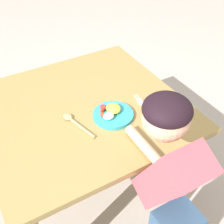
{
  "coord_description": "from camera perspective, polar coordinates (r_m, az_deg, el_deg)",
  "views": [
    {
      "loc": [
        -0.43,
        -1.07,
        1.62
      ],
      "look_at": [
        0.1,
        -0.13,
        0.69
      ],
      "focal_mm": 46.26,
      "sensor_mm": 36.0,
      "label": 1
    }
  ],
  "objects": [
    {
      "name": "fork",
      "position": [
        1.5,
        6.36,
        1.04
      ],
      "size": [
        0.05,
        0.21,
        0.01
      ],
      "rotation": [
        0.0,
        0.0,
        1.41
      ],
      "color": "silver",
      "rests_on": "dining_table"
    },
    {
      "name": "plate",
      "position": [
        1.42,
        0.1,
        -0.32
      ],
      "size": [
        0.2,
        0.2,
        0.06
      ],
      "color": "teal",
      "rests_on": "dining_table"
    },
    {
      "name": "dining_table",
      "position": [
        1.56,
        -5.77,
        -1.86
      ],
      "size": [
        1.01,
        0.96,
        0.67
      ],
      "color": "olive",
      "rests_on": "ground_plane"
    },
    {
      "name": "spoon",
      "position": [
        1.4,
        -7.42,
        -1.97
      ],
      "size": [
        0.08,
        0.22,
        0.02
      ],
      "rotation": [
        0.0,
        0.0,
        1.83
      ],
      "color": "tan",
      "rests_on": "dining_table"
    },
    {
      "name": "drinking_cup",
      "position": [
        1.43,
        8.74,
        0.79
      ],
      "size": [
        0.08,
        0.08,
        0.09
      ],
      "primitive_type": "cylinder",
      "color": "#E86057",
      "rests_on": "dining_table"
    },
    {
      "name": "person",
      "position": [
        1.27,
        11.29,
        -16.08
      ],
      "size": [
        0.18,
        0.47,
        1.02
      ],
      "color": "#325170",
      "rests_on": "ground_plane"
    },
    {
      "name": "ground_plane",
      "position": [
        1.99,
        -4.66,
        -13.98
      ],
      "size": [
        8.0,
        8.0,
        0.0
      ],
      "primitive_type": "plane",
      "color": "#ADA29A"
    }
  ]
}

